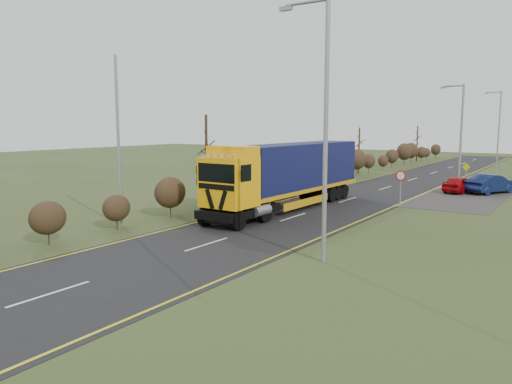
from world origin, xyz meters
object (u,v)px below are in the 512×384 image
object	(u,v)px
car_red_hatchback	(459,184)
streetlight_near	(323,118)
lorry	(288,172)
car_blue_sedan	(491,184)
speed_sign	(401,182)

from	to	relation	value
car_red_hatchback	streetlight_near	xyz separation A→B (m)	(-0.28, -24.27, 5.02)
car_red_hatchback	lorry	bearing A→B (deg)	71.69
car_red_hatchback	car_blue_sedan	size ratio (longest dim) A/B	0.85
streetlight_near	car_blue_sedan	bearing A→B (deg)	84.39
lorry	car_red_hatchback	xyz separation A→B (m)	(7.45, 14.42, -1.78)
streetlight_near	speed_sign	distance (m)	14.87
lorry	streetlight_near	xyz separation A→B (m)	(7.18, -9.85, 3.24)
speed_sign	car_red_hatchback	bearing A→B (deg)	80.93
lorry	car_red_hatchback	size ratio (longest dim) A/B	3.99
streetlight_near	speed_sign	world-z (taller)	streetlight_near
car_red_hatchback	car_blue_sedan	bearing A→B (deg)	-149.42
car_red_hatchback	speed_sign	xyz separation A→B (m)	(-1.60, -10.00, 1.09)
car_blue_sedan	streetlight_near	distance (m)	25.74
car_blue_sedan	speed_sign	world-z (taller)	speed_sign
lorry	streetlight_near	world-z (taller)	streetlight_near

